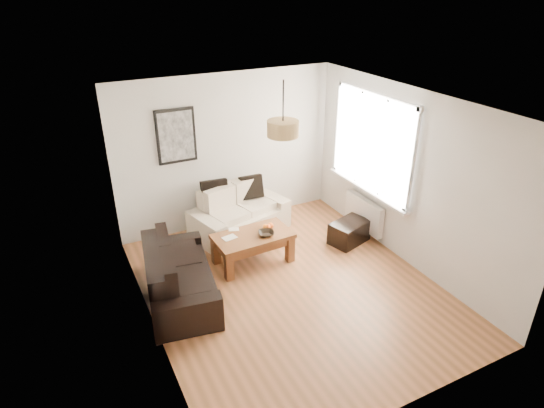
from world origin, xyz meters
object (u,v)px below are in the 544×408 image
loveseat_cream (240,211)px  sofa_leather (179,273)px  ottoman (349,232)px  coffee_table (253,248)px

loveseat_cream → sofa_leather: size_ratio=0.92×
loveseat_cream → ottoman: bearing=-52.1°
coffee_table → ottoman: 1.66m
sofa_leather → coffee_table: size_ratio=1.48×
ottoman → sofa_leather: bearing=-177.0°
sofa_leather → ottoman: bearing=-77.9°
loveseat_cream → sofa_leather: bearing=-153.3°
coffee_table → sofa_leather: bearing=-165.1°
loveseat_cream → ottoman: size_ratio=2.48×
sofa_leather → ottoman: (2.88, 0.15, -0.19)m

